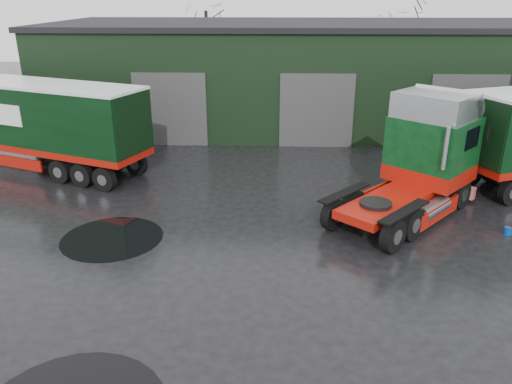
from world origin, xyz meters
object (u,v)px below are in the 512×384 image
(warehouse, at_px, (310,73))
(wash_bucket, at_px, (508,231))
(tree_back_b, at_px, (400,48))
(trailer_left, at_px, (20,124))
(hero_tractor, at_px, (405,161))
(tree_back_a, at_px, (207,35))

(warehouse, xyz_separation_m, wash_bucket, (6.03, -16.76, -3.03))
(wash_bucket, height_order, tree_back_b, tree_back_b)
(warehouse, bearing_deg, trailer_left, -145.33)
(hero_tractor, bearing_deg, tree_back_b, 120.30)
(tree_back_b, bearing_deg, wash_bucket, -94.21)
(wash_bucket, distance_m, tree_back_a, 30.56)
(tree_back_a, bearing_deg, tree_back_b, 0.00)
(warehouse, distance_m, tree_back_a, 12.90)
(hero_tractor, distance_m, tree_back_a, 27.69)
(warehouse, xyz_separation_m, hero_tractor, (2.50, -15.50, -0.88))
(trailer_left, bearing_deg, hero_tractor, -86.45)
(warehouse, height_order, tree_back_b, tree_back_b)
(warehouse, relative_size, tree_back_a, 3.41)
(wash_bucket, relative_size, tree_back_b, 0.04)
(tree_back_a, bearing_deg, wash_bucket, -62.33)
(wash_bucket, distance_m, tree_back_b, 27.07)
(trailer_left, relative_size, tree_back_b, 1.81)
(warehouse, height_order, hero_tractor, warehouse)
(warehouse, xyz_separation_m, trailer_left, (-14.46, -10.00, -1.05))
(hero_tractor, distance_m, wash_bucket, 4.32)
(trailer_left, distance_m, tree_back_b, 30.12)
(warehouse, distance_m, hero_tractor, 15.72)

